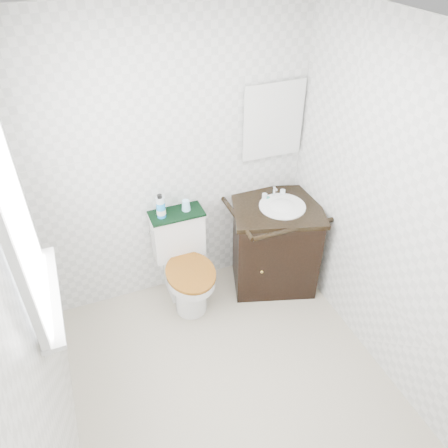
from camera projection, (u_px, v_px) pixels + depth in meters
floor at (233, 384)px, 3.20m from camera, size 2.40×2.40×0.00m
ceiling at (241, 38)px, 1.77m from camera, size 2.40×2.40×0.00m
wall_back at (175, 166)px, 3.38m from camera, size 2.40×0.00×2.40m
wall_left at (31, 315)px, 2.16m from camera, size 0.00×2.40×2.40m
wall_right at (393, 219)px, 2.81m from camera, size 0.00×2.40×2.40m
window at (17, 229)px, 2.14m from camera, size 0.02×0.70×0.90m
mirror at (273, 121)px, 3.46m from camera, size 0.50×0.02×0.60m
toilet at (184, 267)px, 3.69m from camera, size 0.45×0.63×0.82m
vanity at (274, 242)px, 3.84m from camera, size 0.89×0.82×0.92m
trash_bin at (185, 277)px, 3.92m from camera, size 0.19×0.16×0.26m
towel at (176, 214)px, 3.50m from camera, size 0.44×0.22×0.02m
mouthwash_bottle at (161, 207)px, 3.40m from camera, size 0.07×0.07×0.20m
cup at (186, 205)px, 3.50m from camera, size 0.07×0.07×0.09m
soap_bar at (266, 198)px, 3.69m from camera, size 0.07×0.05×0.02m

